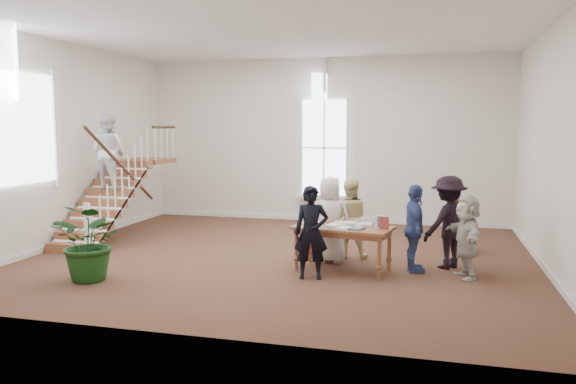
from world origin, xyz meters
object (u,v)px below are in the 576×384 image
(side_chair, at_px, (460,223))
(person_yellow, at_px, (349,218))
(woman_cluster_a, at_px, (414,228))
(floor_plant, at_px, (91,242))
(police_officer, at_px, (311,233))
(woman_cluster_b, at_px, (448,222))
(woman_cluster_c, at_px, (467,237))
(library_table, at_px, (343,231))
(elderly_woman, at_px, (330,220))

(side_chair, bearing_deg, person_yellow, -172.48)
(woman_cluster_a, distance_m, floor_plant, 5.70)
(police_officer, xyz_separation_m, floor_plant, (-3.62, -1.09, -0.14))
(police_officer, height_order, person_yellow, police_officer)
(police_officer, bearing_deg, woman_cluster_b, 19.11)
(woman_cluster_b, relative_size, floor_plant, 1.29)
(police_officer, height_order, woman_cluster_c, police_officer)
(woman_cluster_a, xyz_separation_m, floor_plant, (-5.34, -1.99, -0.13))
(police_officer, relative_size, woman_cluster_b, 0.94)
(woman_cluster_a, bearing_deg, woman_cluster_c, -113.93)
(floor_plant, bearing_deg, woman_cluster_b, 22.37)
(library_table, xyz_separation_m, side_chair, (2.15, 2.20, -0.13))
(floor_plant, distance_m, side_chair, 7.36)
(woman_cluster_c, bearing_deg, person_yellow, -131.42)
(elderly_woman, relative_size, woman_cluster_b, 0.97)
(woman_cluster_c, bearing_deg, floor_plant, -90.19)
(elderly_woman, xyz_separation_m, person_yellow, (0.30, 0.50, -0.04))
(police_officer, bearing_deg, person_yellow, 65.88)
(police_officer, distance_m, floor_plant, 3.78)
(library_table, xyz_separation_m, elderly_woman, (-0.34, 0.60, 0.10))
(library_table, relative_size, woman_cluster_b, 1.09)
(person_yellow, relative_size, woman_cluster_a, 1.00)
(library_table, relative_size, woman_cluster_c, 1.29)
(person_yellow, xyz_separation_m, side_chair, (2.19, 1.10, -0.19))
(person_yellow, distance_m, woman_cluster_a, 1.56)
(police_officer, height_order, floor_plant, police_officer)
(library_table, distance_m, woman_cluster_c, 2.17)
(woman_cluster_b, height_order, woman_cluster_c, woman_cluster_b)
(woman_cluster_a, bearing_deg, person_yellow, 45.99)
(library_table, height_order, woman_cluster_c, woman_cluster_c)
(woman_cluster_c, height_order, side_chair, woman_cluster_c)
(woman_cluster_a, bearing_deg, elderly_woman, 66.63)
(police_officer, relative_size, floor_plant, 1.20)
(elderly_woman, xyz_separation_m, floor_plant, (-3.72, -2.34, -0.17))
(police_officer, xyz_separation_m, woman_cluster_a, (1.72, 0.91, -0.01))
(person_yellow, relative_size, woman_cluster_c, 1.10)
(person_yellow, xyz_separation_m, floor_plant, (-4.02, -2.84, -0.13))
(side_chair, bearing_deg, elderly_woman, -166.45)
(woman_cluster_c, distance_m, floor_plant, 6.49)
(library_table, xyz_separation_m, person_yellow, (-0.04, 1.10, 0.06))
(woman_cluster_a, distance_m, woman_cluster_c, 0.92)
(woman_cluster_b, distance_m, woman_cluster_c, 0.73)
(library_table, distance_m, floor_plant, 4.42)
(person_yellow, height_order, woman_cluster_a, person_yellow)
(person_yellow, bearing_deg, side_chair, -161.56)
(woman_cluster_b, xyz_separation_m, woman_cluster_c, (0.30, -0.65, -0.14))
(library_table, xyz_separation_m, woman_cluster_b, (1.87, 0.70, 0.12))
(library_table, xyz_separation_m, floor_plant, (-4.06, -1.74, -0.07))
(library_table, xyz_separation_m, police_officer, (-0.44, -0.65, 0.07))
(police_officer, distance_m, woman_cluster_b, 2.69)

